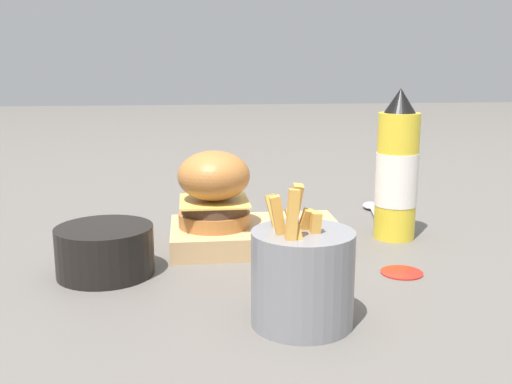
# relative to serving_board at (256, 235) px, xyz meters

# --- Properties ---
(ground_plane) EXTENTS (6.00, 6.00, 0.00)m
(ground_plane) POSITION_rel_serving_board_xyz_m (0.05, -0.04, -0.02)
(ground_plane) COLOR #5B5651
(serving_board) EXTENTS (0.25, 0.15, 0.03)m
(serving_board) POSITION_rel_serving_board_xyz_m (0.00, 0.00, 0.00)
(serving_board) COLOR tan
(serving_board) RESTS_ON ground_plane
(burger) EXTENTS (0.11, 0.11, 0.11)m
(burger) POSITION_rel_serving_board_xyz_m (-0.06, 0.00, 0.07)
(burger) COLOR #AD6B33
(burger) RESTS_ON serving_board
(ketchup_bottle) EXTENTS (0.06, 0.06, 0.23)m
(ketchup_bottle) POSITION_rel_serving_board_xyz_m (0.22, 0.02, 0.09)
(ketchup_bottle) COLOR yellow
(ketchup_bottle) RESTS_ON ground_plane
(fries_basket) EXTENTS (0.11, 0.11, 0.15)m
(fries_basket) POSITION_rel_serving_board_xyz_m (0.02, -0.27, 0.04)
(fries_basket) COLOR slate
(fries_basket) RESTS_ON ground_plane
(side_bowl) EXTENTS (0.12, 0.12, 0.06)m
(side_bowl) POSITION_rel_serving_board_xyz_m (-0.21, -0.10, 0.02)
(side_bowl) COLOR black
(side_bowl) RESTS_ON ground_plane
(spoon) EXTENTS (0.05, 0.15, 0.01)m
(spoon) POSITION_rel_serving_board_xyz_m (0.24, 0.18, -0.01)
(spoon) COLOR silver
(spoon) RESTS_ON ground_plane
(ketchup_puddle) EXTENTS (0.05, 0.05, 0.00)m
(ketchup_puddle) POSITION_rel_serving_board_xyz_m (0.17, -0.14, -0.01)
(ketchup_puddle) COLOR #B21E14
(ketchup_puddle) RESTS_ON ground_plane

